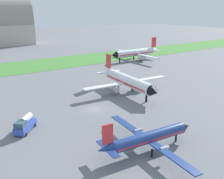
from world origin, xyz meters
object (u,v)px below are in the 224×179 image
at_px(airplane_foreground_turboprop, 148,138).
at_px(fuel_truck_near_gate, 25,124).
at_px(airplane_midfield_jet, 127,81).
at_px(airplane_parked_jet_far, 136,53).

relative_size(airplane_foreground_turboprop, fuel_truck_near_gate, 3.77).
xyz_separation_m(airplane_midfield_jet, airplane_parked_jet_far, (36.05, 39.30, 0.15)).
distance_m(airplane_midfield_jet, fuel_truck_near_gate, 35.61).
bearing_deg(airplane_midfield_jet, airplane_parked_jet_far, 141.63).
xyz_separation_m(airplane_foreground_turboprop, fuel_truck_near_gate, (-16.33, 20.92, -1.09)).
height_order(airplane_midfield_jet, airplane_parked_jet_far, airplane_parked_jet_far).
bearing_deg(fuel_truck_near_gate, airplane_parked_jet_far, 165.76).
bearing_deg(airplane_foreground_turboprop, fuel_truck_near_gate, 132.90).
relative_size(airplane_midfield_jet, airplane_foreground_turboprop, 1.22).
bearing_deg(airplane_foreground_turboprop, airplane_parked_jet_far, 56.71).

